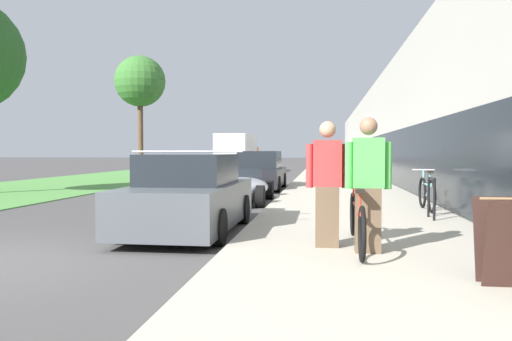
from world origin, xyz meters
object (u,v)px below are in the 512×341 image
(person_rider, at_px, (368,185))
(cruiser_bike_nearest, at_px, (427,193))
(moving_truck, at_px, (238,153))
(parked_sedan_far, at_px, (260,172))
(person_bystander, at_px, (327,184))
(parked_sedan_curbside, at_px, (190,197))
(street_tree_far, at_px, (140,82))
(vintage_roadster_curbside, at_px, (240,188))
(bike_rack_hoop, at_px, (431,194))
(sandwich_board_sign, at_px, (508,241))
(tandem_bicycle, at_px, (357,221))

(person_rider, relative_size, cruiser_bike_nearest, 1.02)
(moving_truck, bearing_deg, parked_sedan_far, -77.07)
(person_bystander, height_order, parked_sedan_curbside, person_bystander)
(street_tree_far, bearing_deg, person_rider, -60.81)
(vintage_roadster_curbside, bearing_deg, person_rider, -68.12)
(person_bystander, bearing_deg, vintage_roadster_curbside, 108.99)
(parked_sedan_curbside, distance_m, parked_sedan_far, 10.57)
(bike_rack_hoop, xyz_separation_m, parked_sedan_curbside, (-4.64, -1.47, 0.01))
(person_rider, bearing_deg, cruiser_bike_nearest, 70.75)
(person_rider, bearing_deg, sandwich_board_sign, -49.40)
(tandem_bicycle, distance_m, bike_rack_hoop, 3.67)
(tandem_bicycle, distance_m, parked_sedan_far, 12.70)
(person_rider, xyz_separation_m, parked_sedan_far, (-3.10, 12.70, -0.38))
(person_rider, xyz_separation_m, moving_truck, (-6.76, 28.64, 0.31))
(tandem_bicycle, height_order, person_rider, person_rider)
(tandem_bicycle, height_order, vintage_roadster_curbside, tandem_bicycle)
(person_bystander, xyz_separation_m, cruiser_bike_nearest, (2.32, 4.75, -0.51))
(bike_rack_hoop, relative_size, vintage_roadster_curbside, 0.21)
(cruiser_bike_nearest, bearing_deg, person_rider, -109.25)
(person_bystander, relative_size, street_tree_far, 0.28)
(vintage_roadster_curbside, xyz_separation_m, street_tree_far, (-7.01, 10.44, 4.64))
(sandwich_board_sign, distance_m, moving_truck, 31.20)
(vintage_roadster_curbside, bearing_deg, moving_truck, 100.04)
(person_bystander, bearing_deg, bike_rack_hoop, 57.15)
(bike_rack_hoop, xyz_separation_m, vintage_roadster_curbside, (-4.58, 3.90, -0.23))
(cruiser_bike_nearest, relative_size, sandwich_board_sign, 1.99)
(person_bystander, distance_m, parked_sedan_curbside, 3.13)
(bike_rack_hoop, distance_m, cruiser_bike_nearest, 1.49)
(street_tree_far, bearing_deg, cruiser_bike_nearest, -47.49)
(parked_sedan_far, bearing_deg, street_tree_far, 142.86)
(parked_sedan_curbside, bearing_deg, parked_sedan_far, 90.15)
(bike_rack_hoop, relative_size, moving_truck, 0.11)
(tandem_bicycle, distance_m, vintage_roadster_curbside, 7.72)
(bike_rack_hoop, xyz_separation_m, street_tree_far, (-11.59, 14.34, 4.42))
(bike_rack_hoop, height_order, parked_sedan_far, parked_sedan_far)
(tandem_bicycle, bearing_deg, parked_sedan_far, 103.53)
(cruiser_bike_nearest, xyz_separation_m, street_tree_far, (-11.79, 12.87, 4.53))
(bike_rack_hoop, height_order, cruiser_bike_nearest, cruiser_bike_nearest)
(person_rider, height_order, parked_sedan_curbside, person_rider)
(tandem_bicycle, xyz_separation_m, person_rider, (0.12, -0.35, 0.54))
(cruiser_bike_nearest, height_order, parked_sedan_far, parked_sedan_far)
(bike_rack_hoop, height_order, sandwich_board_sign, sandwich_board_sign)
(person_bystander, distance_m, street_tree_far, 20.41)
(bike_rack_hoop, xyz_separation_m, parked_sedan_far, (-4.67, 9.09, 0.03))
(person_bystander, relative_size, bike_rack_hoop, 2.13)
(parked_sedan_far, height_order, moving_truck, moving_truck)
(vintage_roadster_curbside, bearing_deg, parked_sedan_curbside, -90.59)
(moving_truck, xyz_separation_m, street_tree_far, (-3.27, -10.70, 3.70))
(person_rider, bearing_deg, parked_sedan_curbside, 145.25)
(vintage_roadster_curbside, height_order, moving_truck, moving_truck)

